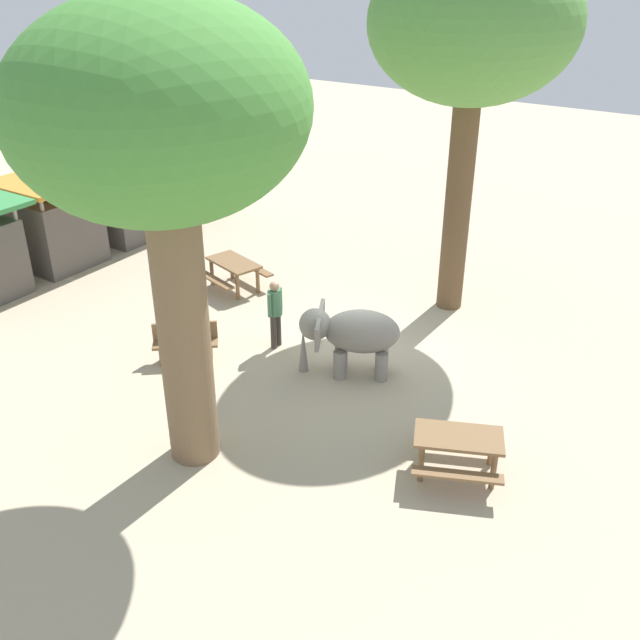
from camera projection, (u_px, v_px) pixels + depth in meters
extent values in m
plane|color=#BAA88C|center=(356.00, 355.00, 16.04)|extent=(60.00, 60.00, 0.00)
cylinder|color=gray|center=(340.00, 365.00, 15.08)|extent=(0.27, 0.27, 0.63)
cylinder|color=gray|center=(341.00, 354.00, 15.47)|extent=(0.27, 0.27, 0.63)
cylinder|color=gray|center=(381.00, 367.00, 15.00)|extent=(0.27, 0.27, 0.63)
cylinder|color=gray|center=(382.00, 356.00, 15.39)|extent=(0.27, 0.27, 0.63)
ellipsoid|color=gray|center=(362.00, 331.00, 14.91)|extent=(1.45, 1.78, 0.95)
sphere|color=gray|center=(315.00, 324.00, 14.94)|extent=(0.68, 0.68, 0.68)
cone|color=gray|center=(303.00, 349.00, 15.24)|extent=(0.21, 0.21, 1.07)
cube|color=gray|center=(318.00, 335.00, 14.53)|extent=(0.53, 0.33, 0.51)
cube|color=gray|center=(322.00, 315.00, 15.32)|extent=(0.53, 0.33, 0.51)
cylinder|color=#3F3833|center=(278.00, 329.00, 16.29)|extent=(0.14, 0.14, 0.82)
cylinder|color=#3F3833|center=(274.00, 332.00, 16.15)|extent=(0.14, 0.14, 0.82)
cylinder|color=#4C7F59|center=(275.00, 303.00, 15.89)|extent=(0.32, 0.32, 0.58)
sphere|color=tan|center=(274.00, 286.00, 15.71)|extent=(0.22, 0.22, 0.22)
cylinder|color=#4C7F59|center=(280.00, 298.00, 16.04)|extent=(0.09, 0.09, 0.55)
cylinder|color=#4C7F59|center=(269.00, 306.00, 15.73)|extent=(0.09, 0.09, 0.55)
cylinder|color=brown|center=(184.00, 335.00, 11.88)|extent=(0.87, 0.87, 4.83)
ellipsoid|color=#478C38|center=(161.00, 109.00, 10.18)|extent=(4.60, 4.22, 3.26)
cylinder|color=brown|center=(458.00, 204.00, 17.03)|extent=(0.63, 0.63, 5.37)
ellipsoid|color=#569342|center=(475.00, 22.00, 15.16)|extent=(4.89, 4.48, 3.46)
cube|color=brown|center=(185.00, 344.00, 15.60)|extent=(1.19, 1.34, 0.06)
cube|color=brown|center=(185.00, 331.00, 15.64)|extent=(0.93, 1.12, 0.40)
cube|color=brown|center=(210.00, 352.00, 15.76)|extent=(0.33, 0.29, 0.42)
cube|color=brown|center=(162.00, 354.00, 15.66)|extent=(0.33, 0.29, 0.42)
cube|color=brown|center=(459.00, 437.00, 12.16)|extent=(1.33, 1.69, 0.06)
cylinder|color=brown|center=(492.00, 448.00, 12.53)|extent=(0.10, 0.10, 0.72)
cylinder|color=brown|center=(493.00, 471.00, 11.97)|extent=(0.10, 0.10, 0.72)
cylinder|color=brown|center=(423.00, 441.00, 12.70)|extent=(0.10, 0.10, 0.72)
cylinder|color=brown|center=(421.00, 463.00, 12.15)|extent=(0.10, 0.10, 0.72)
cube|color=brown|center=(457.00, 430.00, 12.84)|extent=(0.82, 1.47, 0.05)
cube|color=brown|center=(457.00, 475.00, 11.76)|extent=(0.82, 1.47, 0.05)
cube|color=brown|center=(234.00, 263.00, 18.80)|extent=(1.19, 1.66, 0.06)
cylinder|color=brown|center=(212.00, 272.00, 19.20)|extent=(0.10, 0.10, 0.72)
cylinder|color=brown|center=(232.00, 266.00, 19.57)|extent=(0.10, 0.10, 0.72)
cylinder|color=brown|center=(237.00, 287.00, 18.39)|extent=(0.10, 0.10, 0.72)
cylinder|color=brown|center=(258.00, 280.00, 18.76)|extent=(0.10, 0.10, 0.72)
cube|color=brown|center=(215.00, 280.00, 18.59)|extent=(0.65, 1.51, 0.05)
cube|color=brown|center=(253.00, 267.00, 19.30)|extent=(0.65, 1.51, 0.05)
cylinder|color=gray|center=(22.00, 250.00, 18.41)|extent=(0.10, 0.10, 2.40)
cube|color=#59514C|center=(57.00, 231.00, 20.15)|extent=(2.00, 1.80, 2.00)
cube|color=orange|center=(48.00, 180.00, 19.47)|extent=(2.50, 2.50, 0.12)
cylinder|color=gray|center=(63.00, 210.00, 21.12)|extent=(0.10, 0.10, 2.40)
cylinder|color=gray|center=(101.00, 220.00, 20.33)|extent=(0.10, 0.10, 2.40)
cylinder|color=gray|center=(10.00, 228.00, 19.78)|extent=(0.10, 0.10, 2.40)
cylinder|color=gray|center=(48.00, 240.00, 19.00)|extent=(0.10, 0.10, 2.40)
cube|color=#59514C|center=(126.00, 206.00, 22.08)|extent=(2.00, 1.80, 2.00)
cube|color=teal|center=(120.00, 159.00, 21.40)|extent=(2.50, 2.50, 0.12)
cylinder|color=gray|center=(129.00, 188.00, 23.04)|extent=(0.10, 0.10, 2.40)
cylinder|color=gray|center=(166.00, 196.00, 22.26)|extent=(0.10, 0.10, 2.40)
cylinder|color=gray|center=(84.00, 203.00, 21.71)|extent=(0.10, 0.10, 2.40)
cylinder|color=gray|center=(122.00, 213.00, 20.93)|extent=(0.10, 0.10, 2.40)
cube|color=#59514C|center=(184.00, 185.00, 24.00)|extent=(2.00, 1.80, 2.00)
cube|color=silver|center=(180.00, 141.00, 23.32)|extent=(2.50, 2.50, 0.12)
cylinder|color=gray|center=(184.00, 169.00, 24.97)|extent=(0.10, 0.10, 2.40)
cylinder|color=gray|center=(220.00, 176.00, 24.19)|extent=(0.10, 0.10, 2.40)
cylinder|color=gray|center=(147.00, 182.00, 23.64)|extent=(0.10, 0.10, 2.40)
cylinder|color=gray|center=(183.00, 190.00, 22.85)|extent=(0.10, 0.10, 2.40)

